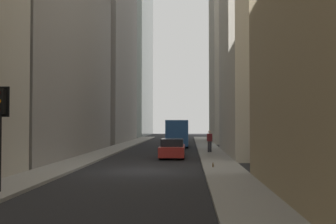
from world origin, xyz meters
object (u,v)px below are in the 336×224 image
(traffic_light_foreground, at_px, (0,114))
(discarded_bottle, at_px, (213,165))
(delivery_truck, at_px, (178,133))
(sedan_red, at_px, (172,149))
(pedestrian, at_px, (210,140))

(traffic_light_foreground, bearing_deg, discarded_bottle, -46.14)
(discarded_bottle, bearing_deg, delivery_truck, 7.57)
(sedan_red, xyz_separation_m, discarded_bottle, (-6.77, -2.54, -0.42))
(sedan_red, relative_size, discarded_bottle, 15.93)
(sedan_red, distance_m, pedestrian, 4.76)
(pedestrian, bearing_deg, traffic_light_foreground, 155.18)
(delivery_truck, bearing_deg, discarded_bottle, -172.43)
(sedan_red, height_order, discarded_bottle, sedan_red)
(delivery_truck, relative_size, sedan_red, 1.50)
(pedestrian, distance_m, discarded_bottle, 10.53)
(traffic_light_foreground, relative_size, pedestrian, 2.09)
(traffic_light_foreground, distance_m, discarded_bottle, 11.47)
(delivery_truck, xyz_separation_m, traffic_light_foreground, (-26.86, 5.50, 1.44))
(sedan_red, xyz_separation_m, pedestrian, (3.72, -2.93, 0.46))
(sedan_red, relative_size, pedestrian, 2.39)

